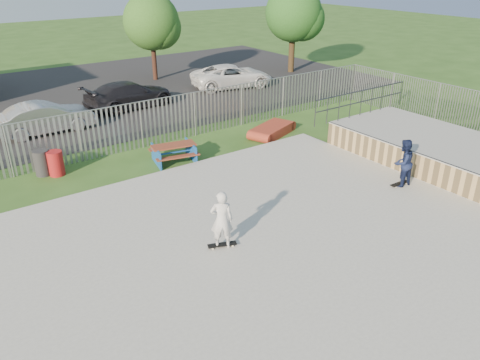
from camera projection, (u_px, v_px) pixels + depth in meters
ground at (250, 251)px, 12.91m from camera, size 120.00×120.00×0.00m
concrete_slab at (250, 248)px, 12.88m from camera, size 15.00×12.00×0.15m
quarter_pipe at (427, 148)px, 18.44m from camera, size 5.50×7.05×2.19m
fence at (195, 158)px, 16.38m from camera, size 26.04×16.02×2.00m
picnic_table at (174, 153)px, 18.47m from camera, size 1.96×1.72×0.72m
funbox at (272, 130)px, 21.40m from camera, size 2.44×1.80×0.44m
trash_bin_red at (56, 163)px, 17.28m from camera, size 0.56×0.56×0.94m
trash_bin_grey at (42, 163)px, 17.30m from camera, size 0.58×0.58×0.96m
parking_lot at (53, 100)px, 26.88m from camera, size 40.00×18.00×0.02m
car_silver at (45, 118)px, 21.43m from camera, size 4.32×1.58×1.41m
car_dark at (129, 95)px, 25.08m from camera, size 5.08×2.52×1.42m
car_white at (232, 76)px, 29.19m from camera, size 5.45×3.40×1.41m
tree_mid at (151, 22)px, 29.85m from camera, size 3.58×3.58×5.52m
tree_right at (293, 13)px, 31.92m from camera, size 3.85×3.85×5.94m
skateboard_a at (400, 184)px, 16.32m from camera, size 0.81×0.24×0.08m
skateboard_b at (222, 245)px, 12.81m from camera, size 0.82×0.48×0.08m
skater_navy at (403, 163)px, 15.98m from camera, size 0.85×0.68×1.69m
skater_white at (222, 220)px, 12.47m from camera, size 0.74×0.66×1.69m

